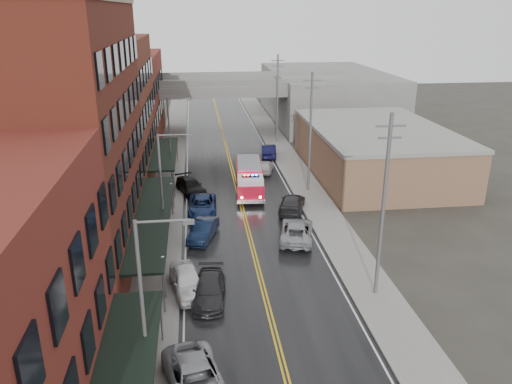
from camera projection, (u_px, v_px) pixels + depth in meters
road at (243, 212)px, 45.81m from camera, size 11.00×160.00×0.02m
sidewalk_left at (163, 216)px, 44.95m from camera, size 3.00×160.00×0.15m
sidewalk_right at (321, 208)px, 46.63m from camera, size 3.00×160.00×0.15m
curb_left at (181, 215)px, 45.14m from camera, size 0.30×160.00×0.15m
curb_right at (304, 209)px, 46.44m from camera, size 0.30×160.00×0.15m
brick_building_b at (62, 140)px, 34.67m from camera, size 9.00×20.00×18.00m
brick_building_c at (105, 113)px, 51.50m from camera, size 9.00×15.00×15.00m
brick_building_far at (126, 99)px, 68.33m from camera, size 9.00×20.00×12.00m
tan_building at (376, 152)px, 56.12m from camera, size 14.00×22.00×5.00m
right_far_block at (326, 95)px, 83.80m from camera, size 18.00×30.00×8.00m
awning_1 at (153, 216)px, 37.40m from camera, size 2.60×18.00×3.09m
awning_2 at (164, 153)px, 53.72m from camera, size 2.60×13.00×3.09m
globe_lamp_1 at (163, 268)px, 31.24m from camera, size 0.44×0.44×3.12m
globe_lamp_2 at (171, 192)px, 44.29m from camera, size 0.44×0.44×3.12m
street_lamp_0 at (147, 297)px, 22.78m from camera, size 2.64×0.22×9.00m
street_lamp_1 at (164, 183)px, 37.69m from camera, size 2.64×0.22×9.00m
street_lamp_2 at (172, 134)px, 52.61m from camera, size 2.64×0.22×9.00m
utility_pole_0 at (383, 205)px, 30.50m from camera, size 1.80×0.24×12.00m
utility_pole_1 at (310, 131)px, 49.14m from camera, size 1.80×0.24×12.00m
utility_pole_2 at (277, 98)px, 67.78m from camera, size 1.80×0.24×12.00m
overpass at (222, 93)px, 73.59m from camera, size 40.00×10.00×7.50m
fire_truck at (249, 178)px, 50.31m from camera, size 3.71×8.26×2.96m
parked_car_left_2 at (196, 381)px, 23.91m from camera, size 3.78×6.07×1.56m
parked_car_left_3 at (209, 290)px, 31.83m from camera, size 2.47×5.08×1.43m
parked_car_left_4 at (187, 281)px, 32.66m from camera, size 2.82×5.06×1.63m
parked_car_left_5 at (203, 230)px, 40.35m from camera, size 2.87×4.79×1.49m
parked_car_left_6 at (202, 206)px, 45.41m from camera, size 2.74×5.50×1.50m
parked_car_left_7 at (191, 186)px, 50.49m from camera, size 3.55×5.45×1.47m
parked_car_right_0 at (296, 231)px, 40.20m from camera, size 3.78×5.96×1.53m
parked_car_right_1 at (292, 203)px, 45.89m from camera, size 3.57×5.61×1.51m
parked_car_right_2 at (265, 166)px, 57.01m from camera, size 2.64×4.38×1.39m
parked_car_right_3 at (269, 151)px, 62.84m from camera, size 2.30×5.17×1.65m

